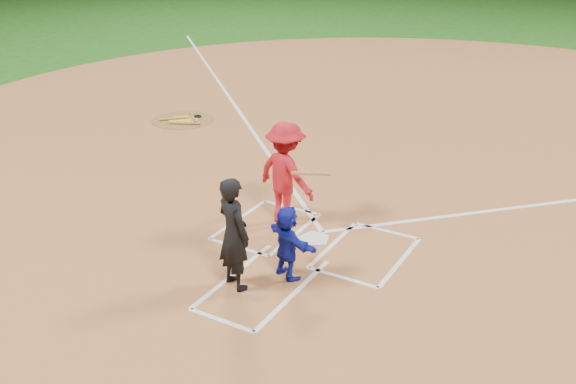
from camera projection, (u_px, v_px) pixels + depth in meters
The scene contains 13 objects.
ground at pixel (314, 240), 11.22m from camera, with size 120.00×120.00×0.00m, color #194F13.
home_plate_dirt at pixel (426, 141), 15.97m from camera, with size 28.00×28.00×0.01m, color #9A5C32.
home_plate at pixel (314, 239), 11.21m from camera, with size 0.60×0.60×0.02m, color silver.
on_deck_circle at pixel (183, 120), 17.52m from camera, with size 1.70×1.70×0.01m, color brown.
on_deck_logo at pixel (183, 120), 17.52m from camera, with size 0.80×0.80×0.00m, color gold.
on_deck_bat_a at pixel (193, 117), 17.64m from camera, with size 0.06×0.06×0.84m, color olive.
on_deck_bat_b at pixel (175, 118), 17.52m from camera, with size 0.06×0.06×0.84m, color olive.
on_deck_bat_c at pixel (185, 123), 17.13m from camera, with size 0.06×0.06×0.84m, color #936136.
bat_weight_donut at pixel (198, 116), 17.74m from camera, with size 0.19×0.19×0.05m, color black.
catcher at pixel (287, 242), 9.85m from camera, with size 1.11×0.35×1.20m, color #141EA9.
umpire at pixel (234, 233), 9.49m from camera, with size 0.65×0.43×1.78m, color black.
chalk_markings at pixel (417, 149), 15.40m from camera, with size 28.35×17.32×0.01m.
batter_at_plate at pixel (286, 174), 11.45m from camera, with size 1.49×1.04×1.91m.
Camera 1 is at (4.55, -8.82, 5.30)m, focal length 40.00 mm.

